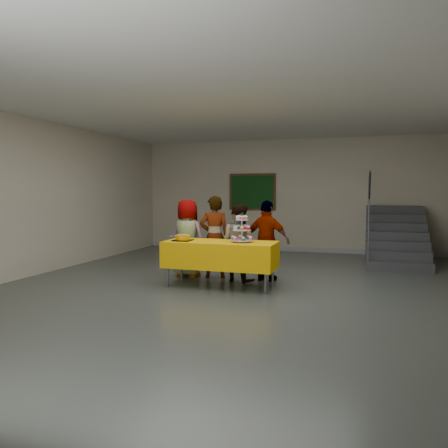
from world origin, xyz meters
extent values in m
plane|color=#4C514C|center=(0.00, 0.00, 0.00)|extent=(10.00, 10.00, 0.00)
cube|color=#BEB599|center=(0.00, 5.00, 1.50)|extent=(8.00, 0.04, 3.00)
cube|color=#BEB599|center=(-4.00, 0.00, 1.50)|extent=(0.04, 10.00, 3.00)
cube|color=silver|center=(0.00, 0.00, 3.00)|extent=(8.00, 10.00, 0.04)
cube|color=#999999|center=(0.00, 4.98, 0.06)|extent=(7.90, 0.03, 0.12)
cylinder|color=#595960|center=(-1.13, -0.05, 0.36)|extent=(0.04, 0.04, 0.73)
cylinder|color=#595960|center=(0.55, -0.05, 0.36)|extent=(0.04, 0.04, 0.73)
cylinder|color=#595960|center=(-1.13, 0.53, 0.36)|extent=(0.04, 0.04, 0.73)
cylinder|color=#595960|center=(0.55, 0.53, 0.36)|extent=(0.04, 0.04, 0.73)
cube|color=#595960|center=(-0.29, 0.24, 0.74)|extent=(1.80, 0.70, 0.02)
cube|color=#EBA904|center=(-0.29, 0.24, 0.55)|extent=(1.88, 0.78, 0.44)
cylinder|color=silver|center=(0.08, 0.26, 0.78)|extent=(0.18, 0.18, 0.01)
cylinder|color=silver|center=(0.08, 0.26, 0.98)|extent=(0.02, 0.02, 0.42)
cylinder|color=silver|center=(0.08, 0.26, 0.80)|extent=(0.38, 0.38, 0.01)
cylinder|color=silver|center=(0.08, 0.26, 0.97)|extent=(0.30, 0.30, 0.01)
cylinder|color=silver|center=(0.08, 0.26, 1.14)|extent=(0.22, 0.22, 0.01)
cube|color=black|center=(-0.93, 0.14, 0.78)|extent=(0.30, 0.30, 0.02)
cylinder|color=#F59D00|center=(-0.93, 0.14, 0.82)|extent=(0.25, 0.25, 0.07)
ellipsoid|color=#F59D00|center=(-0.93, 0.14, 0.86)|extent=(0.25, 0.25, 0.05)
ellipsoid|color=white|center=(-0.89, 0.11, 0.88)|extent=(0.08, 0.08, 0.02)
cube|color=silver|center=(-0.95, 0.01, 0.88)|extent=(0.30, 0.16, 0.04)
imported|color=slate|center=(-1.17, 0.90, 0.73)|extent=(0.79, 0.59, 1.46)
imported|color=#5C5D66|center=(-0.64, 0.94, 0.77)|extent=(0.65, 0.53, 1.53)
imported|color=slate|center=(-0.13, 0.79, 0.69)|extent=(0.83, 0.75, 1.39)
imported|color=slate|center=(0.36, 0.94, 0.73)|extent=(0.91, 0.53, 1.45)
cube|color=#424447|center=(2.70, 2.75, 0.09)|extent=(1.30, 0.30, 0.18)
cube|color=#424447|center=(2.70, 3.05, 0.18)|extent=(1.30, 0.30, 0.36)
cube|color=#424447|center=(2.70, 3.35, 0.27)|extent=(1.30, 0.30, 0.54)
cube|color=#424447|center=(2.70, 3.65, 0.36)|extent=(1.30, 0.30, 0.72)
cube|color=#424447|center=(2.70, 3.95, 0.45)|extent=(1.30, 0.30, 0.90)
cube|color=#424447|center=(2.70, 4.25, 0.54)|extent=(1.30, 0.30, 1.08)
cube|color=#424447|center=(2.70, 4.55, 0.63)|extent=(1.30, 0.30, 1.26)
cube|color=#424447|center=(2.70, 4.85, 0.63)|extent=(1.30, 0.30, 1.26)
cylinder|color=#595960|center=(2.10, 2.70, 0.45)|extent=(0.04, 0.04, 0.90)
cylinder|color=#595960|center=(2.10, 3.50, 0.99)|extent=(0.04, 0.04, 0.90)
cylinder|color=#595960|center=(2.10, 4.40, 1.53)|extent=(0.04, 0.04, 0.90)
cylinder|color=#595960|center=(2.10, 3.55, 1.44)|extent=(0.04, 1.85, 1.20)
cube|color=#472B16|center=(-0.94, 4.97, 1.60)|extent=(1.30, 0.04, 1.00)
cube|color=#143E14|center=(-0.94, 4.94, 1.60)|extent=(1.18, 0.02, 0.88)
camera|label=1|loc=(2.01, -6.69, 1.61)|focal=35.00mm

